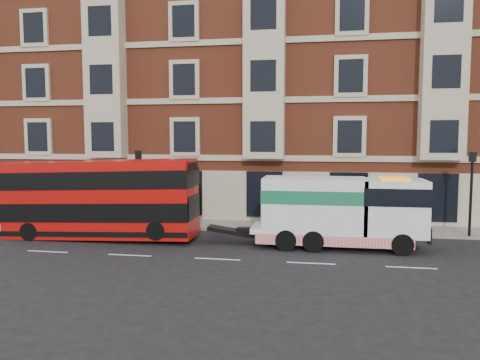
{
  "coord_description": "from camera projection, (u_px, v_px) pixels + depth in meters",
  "views": [
    {
      "loc": [
        4.28,
        -19.33,
        5.2
      ],
      "look_at": [
        0.31,
        4.0,
        3.09
      ],
      "focal_mm": 35.0,
      "sensor_mm": 36.0,
      "label": 1
    }
  ],
  "objects": [
    {
      "name": "ground",
      "position": [
        217.0,
        259.0,
        20.16
      ],
      "size": [
        120.0,
        120.0,
        0.0
      ],
      "primitive_type": "plane",
      "color": "black",
      "rests_on": "ground"
    },
    {
      "name": "sidewalk",
      "position": [
        245.0,
        226.0,
        27.51
      ],
      "size": [
        90.0,
        3.0,
        0.15
      ],
      "primitive_type": "cube",
      "color": "slate",
      "rests_on": "ground"
    },
    {
      "name": "victorian_terrace",
      "position": [
        268.0,
        71.0,
        33.9
      ],
      "size": [
        45.0,
        12.0,
        20.4
      ],
      "color": "brown",
      "rests_on": "ground"
    },
    {
      "name": "lamp_post_west",
      "position": [
        139.0,
        182.0,
        27.01
      ],
      "size": [
        0.35,
        0.15,
        4.35
      ],
      "color": "black",
      "rests_on": "sidewalk"
    },
    {
      "name": "lamp_post_east",
      "position": [
        471.0,
        188.0,
        24.0
      ],
      "size": [
        0.35,
        0.15,
        4.35
      ],
      "color": "black",
      "rests_on": "sidewalk"
    },
    {
      "name": "double_decker_bus",
      "position": [
        100.0,
        198.0,
        24.1
      ],
      "size": [
        10.02,
        2.3,
        4.05
      ],
      "color": "#B10C09",
      "rests_on": "ground"
    },
    {
      "name": "tow_truck",
      "position": [
        338.0,
        211.0,
        22.12
      ],
      "size": [
        8.02,
        2.37,
        3.34
      ],
      "color": "white",
      "rests_on": "ground"
    },
    {
      "name": "pedestrian",
      "position": [
        119.0,
        209.0,
        27.31
      ],
      "size": [
        0.79,
        0.72,
        1.81
      ],
      "primitive_type": "imported",
      "rotation": [
        0.0,
        0.0,
        -0.56
      ],
      "color": "#181A31",
      "rests_on": "sidewalk"
    }
  ]
}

